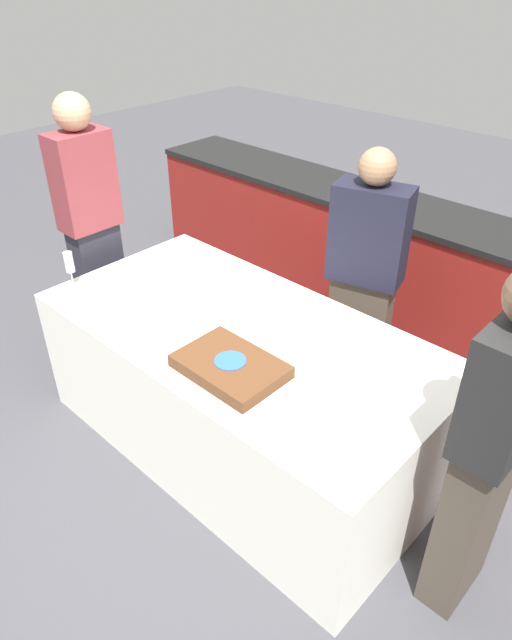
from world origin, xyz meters
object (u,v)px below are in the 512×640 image
object	(u,v)px
plate_stack	(147,267)
person_seated_left	(92,231)
wine_glass	(69,263)
person_cutting_cake	(364,283)
cake	(230,367)
person_seated_right	(490,451)

from	to	relation	value
plate_stack	person_seated_left	size ratio (longest dim) A/B	0.14
wine_glass	person_cutting_cake	world-z (taller)	person_cutting_cake
cake	person_cutting_cake	world-z (taller)	person_cutting_cake
person_cutting_cake	plate_stack	bearing A→B (deg)	18.19
plate_stack	person_seated_left	world-z (taller)	person_seated_left
person_seated_left	person_seated_right	size ratio (longest dim) A/B	1.08
wine_glass	person_seated_left	distance (m)	0.43
plate_stack	person_seated_right	world-z (taller)	person_seated_right
person_seated_left	person_seated_right	xyz separation A→B (m)	(2.55, 0.00, -0.07)
cake	wine_glass	xyz separation A→B (m)	(-1.20, -0.05, 0.10)
plate_stack	person_seated_right	size ratio (longest dim) A/B	0.15
cake	plate_stack	xyz separation A→B (m)	(-1.04, 0.34, -0.01)
person_seated_left	person_seated_right	bearing A→B (deg)	-90.00
cake	person_seated_left	xyz separation A→B (m)	(-1.48, 0.28, 0.10)
person_seated_right	wine_glass	bearing A→B (deg)	-81.72
wine_glass	person_seated_left	world-z (taller)	person_seated_left
plate_stack	person_seated_right	xyz separation A→B (m)	(2.10, -0.06, 0.04)
cake	plate_stack	size ratio (longest dim) A/B	2.16
person_seated_right	cake	bearing A→B (deg)	-75.44
wine_glass	person_seated_left	bearing A→B (deg)	130.37
plate_stack	wine_glass	bearing A→B (deg)	-112.36
person_cutting_cake	person_seated_left	size ratio (longest dim) A/B	0.91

